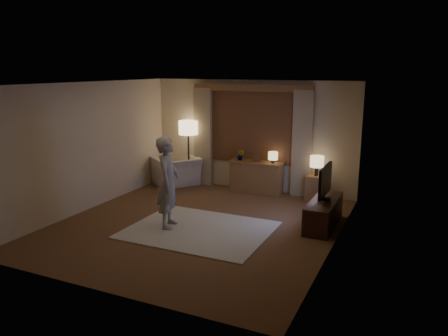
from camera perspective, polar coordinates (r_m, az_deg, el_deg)
The scene contains 13 objects.
room at distance 8.34m, azimuth -1.92°, elevation 2.35°, with size 5.04×5.54×2.64m.
rug at distance 7.98m, azimuth -3.25°, elevation -8.07°, with size 2.50×2.00×0.02m, color beige.
sideboard at distance 10.26m, azimuth 4.22°, elevation -1.28°, with size 1.20×0.40×0.70m, color brown.
picture_frame at distance 10.16m, azimuth 4.26°, elevation 1.18°, with size 0.16×0.02×0.20m, color brown.
plant at distance 10.30m, azimuth 2.18°, elevation 1.64°, with size 0.17×0.13×0.30m, color #999999.
table_lamp_sideboard at distance 10.01m, azimuth 6.42°, elevation 1.53°, with size 0.22×0.22×0.30m.
floor_lamp at distance 10.82m, azimuth -4.69°, elevation 4.82°, with size 0.47×0.47×1.60m.
armchair at distance 10.96m, azimuth -6.25°, elevation -0.39°, with size 1.08×0.94×0.70m, color beige.
side_table at distance 9.85m, azimuth 11.89°, elevation -2.57°, with size 0.40×0.40×0.56m, color brown.
table_lamp_side at distance 9.71m, azimuth 12.05°, elevation 0.78°, with size 0.30×0.30×0.44m.
tv_stand at distance 8.30m, azimuth 12.86°, elevation -5.78°, with size 0.45×1.40×0.50m, color black.
tv at distance 8.13m, azimuth 13.07°, elevation -1.72°, with size 0.22×0.90×0.65m.
person at distance 7.93m, azimuth -7.31°, elevation -1.88°, with size 0.61×0.40×1.67m, color #A6A099.
Camera 1 is at (3.67, -6.83, 2.87)m, focal length 35.00 mm.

